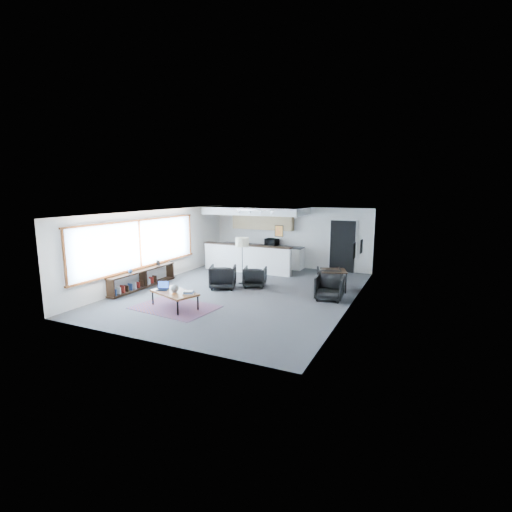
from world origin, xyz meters
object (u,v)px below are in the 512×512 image
at_px(coffee_table, 175,293).
at_px(dining_chair_near, 329,288).
at_px(armchair_left, 223,276).
at_px(armchair_right, 255,276).
at_px(laptop, 163,287).
at_px(microwave, 272,241).
at_px(book_stack, 189,292).
at_px(floor_lamp, 242,244).
at_px(dining_table, 333,272).
at_px(ceramic_pot, 175,288).
at_px(dining_chair_far, 329,279).

xyz_separation_m(coffee_table, dining_chair_near, (3.80, 2.62, -0.08)).
height_order(armchair_left, armchair_right, armchair_left).
bearing_deg(laptop, microwave, 60.88).
bearing_deg(dining_chair_near, book_stack, -146.41).
relative_size(floor_lamp, dining_table, 1.58).
bearing_deg(dining_chair_near, microwave, 127.58).
height_order(ceramic_pot, armchair_right, armchair_right).
height_order(laptop, microwave, microwave).
bearing_deg(book_stack, armchair_right, 79.31).
distance_m(coffee_table, armchair_left, 2.44).
bearing_deg(coffee_table, ceramic_pot, -20.14).
bearing_deg(floor_lamp, microwave, 93.32).
distance_m(coffee_table, book_stack, 0.49).
relative_size(ceramic_pot, dining_chair_near, 0.32).
height_order(dining_table, dining_chair_near, dining_chair_near).
height_order(laptop, floor_lamp, floor_lamp).
bearing_deg(book_stack, dining_table, 49.90).
height_order(coffee_table, floor_lamp, floor_lamp).
relative_size(laptop, dining_table, 0.39).
bearing_deg(microwave, dining_chair_near, -37.82).
distance_m(floor_lamp, microwave, 3.17).
relative_size(armchair_right, floor_lamp, 0.46).
distance_m(ceramic_pot, dining_chair_far, 5.17).
bearing_deg(laptop, coffee_table, -30.77).
height_order(laptop, ceramic_pot, laptop).
bearing_deg(laptop, armchair_left, 52.79).
bearing_deg(armchair_right, dining_chair_near, 154.40).
height_order(ceramic_pot, armchair_left, armchair_left).
xyz_separation_m(dining_table, microwave, (-3.35, 2.71, 0.49)).
bearing_deg(dining_chair_far, coffee_table, 30.87).
bearing_deg(dining_table, laptop, -138.20).
bearing_deg(armchair_right, coffee_table, 54.94).
xyz_separation_m(coffee_table, laptop, (-0.46, 0.07, 0.10)).
height_order(armchair_left, floor_lamp, floor_lamp).
bearing_deg(armchair_right, floor_lamp, -35.64).
distance_m(floor_lamp, dining_chair_near, 3.56).
height_order(book_stack, armchair_left, armchair_left).
distance_m(armchair_left, dining_chair_near, 3.64).
xyz_separation_m(armchair_right, microwave, (-0.78, 3.36, 0.74)).
bearing_deg(dining_chair_far, armchair_left, 5.81).
bearing_deg(dining_table, microwave, 141.03).
distance_m(armchair_right, dining_table, 2.66).
relative_size(coffee_table, ceramic_pot, 7.12).
bearing_deg(laptop, ceramic_pot, -34.09).
distance_m(book_stack, armchair_left, 2.47).
bearing_deg(armchair_left, book_stack, 74.89).
distance_m(book_stack, floor_lamp, 3.44).
bearing_deg(ceramic_pot, book_stack, 3.51).
height_order(dining_table, microwave, microwave).
bearing_deg(dining_chair_near, laptop, -153.94).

